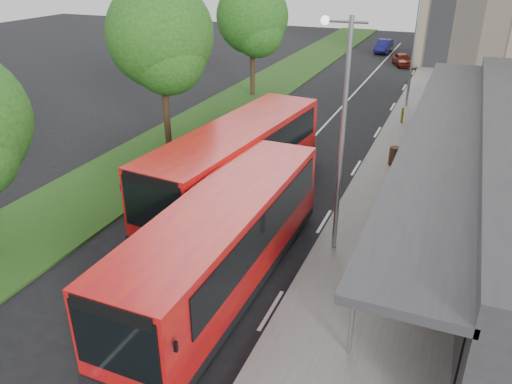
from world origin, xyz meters
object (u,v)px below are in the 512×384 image
tree_far (252,22)px  car_near (402,59)px  car_far (384,46)px  tree_mid (161,42)px  lamp_post_far (414,38)px  bus_main (224,242)px  lamp_post_near (341,126)px  bus_second (237,162)px  bollard (402,115)px  litter_bin (394,156)px

tree_far → car_near: size_ratio=2.38×
car_far → tree_mid: bearing=-99.1°
tree_mid → lamp_post_far: size_ratio=1.10×
bus_main → tree_mid: bearing=129.8°
lamp_post_near → bus_second: lamp_post_near is taller
bus_main → bollard: size_ratio=11.43×
bus_second → car_near: 32.05m
lamp_post_far → bus_main: bearing=-96.5°
bus_main → bollard: (2.97, 19.32, -0.95)m
lamp_post_far → bollard: 5.72m
tree_far → litter_bin: bearing=-40.6°
tree_far → bollard: bearing=-14.9°
lamp_post_near → bus_main: size_ratio=0.73×
lamp_post_near → car_near: bearing=93.6°
lamp_post_near → bollard: lamp_post_near is taller
tree_far → bollard: size_ratio=8.65×
tree_mid → litter_bin: tree_mid is taller
litter_bin → tree_mid: bearing=-171.9°
lamp_post_near → bollard: bearing=88.9°
lamp_post_far → bus_second: bearing=-106.0°
bus_main → bus_second: (-2.29, 6.02, 0.08)m
lamp_post_far → bus_main: 23.67m
car_near → lamp_post_near: bearing=-107.6°
tree_mid → tree_far: tree_mid is taller
litter_bin → bollard: size_ratio=0.98×
tree_mid → litter_bin: (12.01, 1.71, -5.05)m
lamp_post_far → bollard: size_ratio=8.39×
lamp_post_near → lamp_post_far: (0.00, 20.00, 0.00)m
lamp_post_near → lamp_post_far: same height
car_far → litter_bin: bearing=-78.6°
tree_mid → lamp_post_near: 13.21m
tree_mid → car_near: tree_mid is taller
bollard → car_far: (-5.33, 25.12, 0.04)m
lamp_post_far → bus_second: size_ratio=0.69×
tree_far → bus_main: (8.46, -22.36, -3.75)m
bollard → tree_far: bearing=165.1°
tree_far → car_far: tree_far is taller
litter_bin → car_near: 26.04m
tree_far → bus_second: (6.16, -16.34, -3.67)m
tree_mid → car_near: (8.94, 27.57, -5.08)m
bollard → lamp_post_far: bearing=94.3°
litter_bin → car_far: (-5.91, 32.36, 0.05)m
lamp_post_near → litter_bin: (0.88, 8.76, -4.10)m
lamp_post_far → car_far: bearing=103.4°
lamp_post_near → litter_bin: lamp_post_near is taller
car_near → car_far: (-2.84, 6.51, 0.07)m
bus_main → bollard: bus_main is taller
litter_bin → bus_main: bearing=-106.4°
bus_main → car_far: size_ratio=2.70×
tree_mid → bus_second: tree_mid is taller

